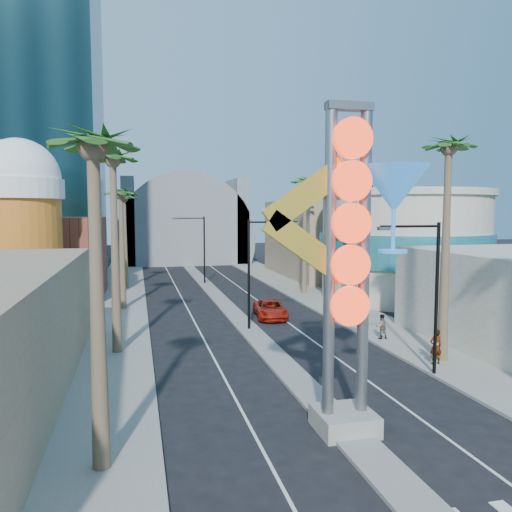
# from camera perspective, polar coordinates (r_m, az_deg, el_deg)

# --- Properties ---
(ground) EXTENTS (240.00, 240.00, 0.00)m
(ground) POSITION_cam_1_polar(r_m,az_deg,el_deg) (18.47, 14.06, -22.55)
(ground) COLOR black
(ground) RESTS_ON ground
(sidewalk_west) EXTENTS (5.00, 100.00, 0.15)m
(sidewalk_west) POSITION_cam_1_polar(r_m,az_deg,el_deg) (50.21, -15.35, -4.82)
(sidewalk_west) COLOR gray
(sidewalk_west) RESTS_ON ground
(sidewalk_east) EXTENTS (5.00, 100.00, 0.15)m
(sidewalk_east) POSITION_cam_1_polar(r_m,az_deg,el_deg) (53.05, 5.67, -4.14)
(sidewalk_east) COLOR gray
(sidewalk_east) RESTS_ON ground
(median) EXTENTS (1.60, 84.00, 0.15)m
(median) POSITION_cam_1_polar(r_m,az_deg,el_deg) (53.70, -5.04, -4.02)
(median) COLOR gray
(median) RESTS_ON ground
(hotel_tower) EXTENTS (20.00, 20.00, 50.00)m
(hotel_tower) POSITION_cam_1_polar(r_m,az_deg,el_deg) (69.95, -26.22, 18.17)
(hotel_tower) COLOR black
(hotel_tower) RESTS_ON ground
(brick_filler_west) EXTENTS (10.00, 10.00, 8.00)m
(brick_filler_west) POSITION_cam_1_polar(r_m,az_deg,el_deg) (53.30, -22.35, -0.20)
(brick_filler_west) COLOR brown
(brick_filler_west) RESTS_ON ground
(filler_east) EXTENTS (10.00, 20.00, 10.00)m
(filler_east) POSITION_cam_1_polar(r_m,az_deg,el_deg) (66.91, 7.32, 1.99)
(filler_east) COLOR #957860
(filler_east) RESTS_ON ground
(beer_mug) EXTENTS (7.00, 7.00, 14.50)m
(beer_mug) POSITION_cam_1_polar(r_m,az_deg,el_deg) (45.42, -25.30, 3.72)
(beer_mug) COLOR orange
(beer_mug) RESTS_ON ground
(turquoise_building) EXTENTS (16.60, 16.60, 10.60)m
(turquoise_building) POSITION_cam_1_polar(r_m,az_deg,el_deg) (51.47, 16.55, 1.19)
(turquoise_building) COLOR #B2A896
(turquoise_building) RESTS_ON ground
(canopy) EXTENTS (22.00, 16.00, 22.00)m
(canopy) POSITION_cam_1_polar(r_m,az_deg,el_deg) (86.91, -8.36, 2.21)
(canopy) COLOR slate
(canopy) RESTS_ON ground
(neon_sign) EXTENTS (6.53, 2.60, 12.55)m
(neon_sign) POSITION_cam_1_polar(r_m,az_deg,el_deg) (19.44, 12.63, 1.37)
(neon_sign) COLOR gray
(neon_sign) RESTS_ON ground
(streetlight_0) EXTENTS (3.79, 0.25, 8.00)m
(streetlight_0) POSITION_cam_1_polar(r_m,az_deg,el_deg) (35.63, 0.03, -0.81)
(streetlight_0) COLOR black
(streetlight_0) RESTS_ON ground
(streetlight_1) EXTENTS (3.79, 0.25, 8.00)m
(streetlight_1) POSITION_cam_1_polar(r_m,az_deg,el_deg) (59.01, -6.46, 1.48)
(streetlight_1) COLOR black
(streetlight_1) RESTS_ON ground
(streetlight_2) EXTENTS (3.45, 0.25, 8.00)m
(streetlight_2) POSITION_cam_1_polar(r_m,az_deg,el_deg) (26.96, 19.13, -3.08)
(streetlight_2) COLOR black
(streetlight_2) RESTS_ON ground
(palm_0) EXTENTS (2.40, 2.40, 11.70)m
(palm_0) POSITION_cam_1_polar(r_m,az_deg,el_deg) (16.57, -18.09, 9.71)
(palm_0) COLOR brown
(palm_0) RESTS_ON ground
(palm_1) EXTENTS (2.40, 2.40, 12.70)m
(palm_1) POSITION_cam_1_polar(r_m,az_deg,el_deg) (30.58, -16.03, 9.19)
(palm_1) COLOR brown
(palm_1) RESTS_ON ground
(palm_2) EXTENTS (2.40, 2.40, 11.20)m
(palm_2) POSITION_cam_1_polar(r_m,az_deg,el_deg) (44.49, -15.19, 6.11)
(palm_2) COLOR brown
(palm_2) RESTS_ON ground
(palm_3) EXTENTS (2.40, 2.40, 11.20)m
(palm_3) POSITION_cam_1_polar(r_m,az_deg,el_deg) (56.49, -14.84, 5.86)
(palm_3) COLOR brown
(palm_3) RESTS_ON ground
(palm_5) EXTENTS (2.40, 2.40, 13.20)m
(palm_5) POSITION_cam_1_polar(r_m,az_deg,el_deg) (29.76, 21.14, 10.02)
(palm_5) COLOR brown
(palm_5) RESTS_ON ground
(palm_6) EXTENTS (2.40, 2.40, 11.70)m
(palm_6) POSITION_cam_1_polar(r_m,az_deg,el_deg) (40.14, 11.25, 6.97)
(palm_6) COLOR brown
(palm_6) RESTS_ON ground
(palm_7) EXTENTS (2.40, 2.40, 12.70)m
(palm_7) POSITION_cam_1_polar(r_m,az_deg,el_deg) (51.32, 5.62, 7.60)
(palm_7) COLOR brown
(palm_7) RESTS_ON ground
(red_pickup) EXTENTS (2.91, 5.33, 1.41)m
(red_pickup) POSITION_cam_1_polar(r_m,az_deg,el_deg) (40.39, 1.66, -6.10)
(red_pickup) COLOR red
(red_pickup) RESTS_ON ground
(pedestrian_a) EXTENTS (0.72, 0.48, 1.95)m
(pedestrian_a) POSITION_cam_1_polar(r_m,az_deg,el_deg) (29.60, 19.85, -9.71)
(pedestrian_a) COLOR gray
(pedestrian_a) RESTS_ON sidewalk_east
(pedestrian_b) EXTENTS (0.81, 0.64, 1.64)m
(pedestrian_b) POSITION_cam_1_polar(r_m,az_deg,el_deg) (34.29, 14.14, -7.82)
(pedestrian_b) COLOR gray
(pedestrian_b) RESTS_ON sidewalk_east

